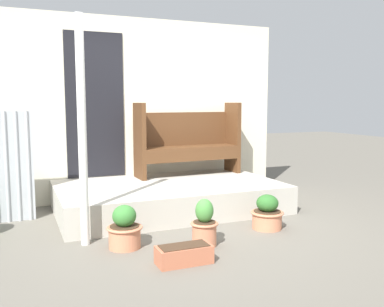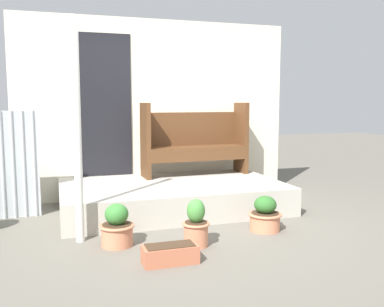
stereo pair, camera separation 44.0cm
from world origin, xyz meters
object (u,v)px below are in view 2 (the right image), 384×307
bench (194,139)px  planter_box_rect (170,254)px  support_post (77,132)px  flower_pot_left (117,227)px  flower_pot_middle (196,226)px  flower_pot_right (265,216)px

bench → planter_box_rect: (-0.99, -2.37, -0.79)m
support_post → planter_box_rect: 1.52m
bench → flower_pot_left: 2.34m
support_post → planter_box_rect: support_post is taller
flower_pot_left → flower_pot_middle: 0.78m
flower_pot_middle → bench: bearing=72.4°
bench → flower_pot_right: size_ratio=3.99×
flower_pot_middle → planter_box_rect: (-0.36, -0.36, -0.12)m
planter_box_rect → support_post: bearing=130.3°
support_post → flower_pot_left: (0.34, -0.25, -0.94)m
bench → planter_box_rect: bench is taller
flower_pot_left → flower_pot_middle: size_ratio=0.90×
flower_pot_right → planter_box_rect: bearing=-153.8°
planter_box_rect → flower_pot_middle: bearing=44.9°
support_post → planter_box_rect: (0.72, -0.85, -1.04)m
flower_pot_right → planter_box_rect: 1.39m
flower_pot_middle → planter_box_rect: bearing=-135.1°
flower_pot_left → planter_box_rect: (0.38, -0.60, -0.10)m
flower_pot_left → flower_pot_right: size_ratio=1.10×
bench → flower_pot_middle: (-0.64, -2.01, -0.67)m
bench → flower_pot_left: bearing=-130.2°
support_post → flower_pot_middle: size_ratio=4.75×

